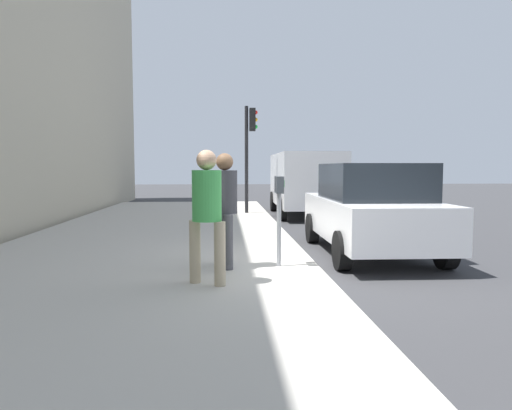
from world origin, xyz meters
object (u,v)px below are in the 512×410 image
Objects in this scene: pedestrian_bystander at (207,205)px; parked_sedan_near at (371,209)px; parking_meter at (279,202)px; parked_van_far at (305,180)px; traffic_signal at (250,141)px; pedestrian_at_meter at (225,200)px.

parked_sedan_near is at bearing -18.24° from pedestrian_bystander.
parked_van_far reaches higher than parking_meter.
parking_meter is at bearing 179.90° from traffic_signal.
pedestrian_bystander reaches higher than parking_meter.
pedestrian_bystander is 4.11m from parked_sedan_near.
traffic_signal is (7.07, 1.97, 1.68)m from parked_sedan_near.
parked_van_far is at bearing -77.12° from traffic_signal.
parked_sedan_near is at bearing -164.46° from traffic_signal.
parked_van_far is (9.20, -2.82, 0.07)m from pedestrian_at_meter.
traffic_signal is (8.75, -0.86, 1.38)m from pedestrian_at_meter.
parking_meter is 0.79× the size of pedestrian_bystander.
pedestrian_at_meter is 0.49× the size of traffic_signal.
parking_meter is 1.52m from pedestrian_bystander.
traffic_signal is at bearing 102.88° from parked_van_far.
pedestrian_at_meter is 0.99× the size of pedestrian_bystander.
parked_van_far is (9.18, -1.98, 0.09)m from parking_meter.
pedestrian_bystander is 0.40× the size of parked_sedan_near.
parked_sedan_near is 0.84× the size of parked_van_far.
pedestrian_bystander is 9.96m from traffic_signal.
pedestrian_bystander is at bearing -116.84° from pedestrian_at_meter.
parked_sedan_near reaches higher than parking_meter.
parking_meter is 8.85m from traffic_signal.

